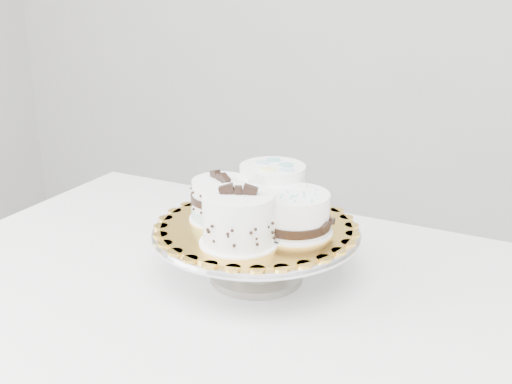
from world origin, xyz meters
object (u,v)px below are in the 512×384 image
at_px(table, 241,333).
at_px(cake_swirl, 239,220).
at_px(cake_banded, 221,201).
at_px(cake_board, 256,226).
at_px(cake_dots, 272,188).
at_px(cake_ribbon, 295,214).
at_px(cake_stand, 256,244).

bearing_deg(table, cake_swirl, -64.36).
xyz_separation_m(cake_swirl, cake_banded, (-0.07, 0.07, -0.01)).
distance_m(cake_swirl, cake_banded, 0.10).
bearing_deg(cake_banded, cake_board, 33.55).
distance_m(cake_board, cake_dots, 0.08).
height_order(table, cake_ribbon, cake_ribbon).
xyz_separation_m(cake_banded, cake_ribbon, (0.13, 0.00, -0.00)).
bearing_deg(table, cake_stand, 73.90).
bearing_deg(cake_ribbon, cake_dots, 137.77).
bearing_deg(cake_stand, cake_board, -90.00).
distance_m(cake_board, cake_banded, 0.07).
relative_size(cake_stand, cake_swirl, 2.44).
bearing_deg(cake_dots, cake_swirl, -98.17).
bearing_deg(cake_swirl, cake_ribbon, 32.03).
bearing_deg(cake_board, table, -108.01).
distance_m(cake_swirl, cake_dots, 0.14).
bearing_deg(cake_ribbon, cake_board, -175.84).
relative_size(cake_swirl, cake_dots, 1.04).
bearing_deg(cake_dots, table, -106.27).
bearing_deg(cake_board, cake_banded, -179.55).
relative_size(cake_stand, cake_board, 1.09).
bearing_deg(cake_stand, cake_banded, -179.55).
xyz_separation_m(table, cake_banded, (-0.05, 0.03, 0.21)).
relative_size(cake_board, cake_banded, 2.42).
bearing_deg(cake_ribbon, cake_banded, -176.54).
distance_m(cake_stand, cake_swirl, 0.10).
xyz_separation_m(cake_stand, cake_banded, (-0.06, -0.00, 0.06)).
height_order(cake_board, cake_banded, cake_banded).
height_order(cake_stand, cake_swirl, cake_swirl).
xyz_separation_m(table, cake_dots, (0.01, 0.10, 0.22)).
relative_size(cake_board, cake_ribbon, 2.40).
distance_m(cake_dots, cake_ribbon, 0.10).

